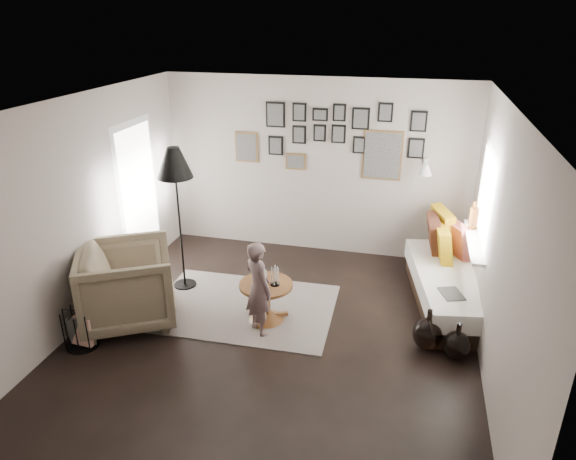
% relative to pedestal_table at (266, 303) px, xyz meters
% --- Properties ---
extents(ground, '(4.80, 4.80, 0.00)m').
position_rel_pedestal_table_xyz_m(ground, '(0.16, -0.27, -0.23)').
color(ground, black).
rests_on(ground, ground).
extents(wall_back, '(4.50, 0.00, 4.50)m').
position_rel_pedestal_table_xyz_m(wall_back, '(0.16, 2.13, 1.07)').
color(wall_back, '#9E928A').
rests_on(wall_back, ground).
extents(wall_front, '(4.50, 0.00, 4.50)m').
position_rel_pedestal_table_xyz_m(wall_front, '(0.16, -2.67, 1.07)').
color(wall_front, '#9E928A').
rests_on(wall_front, ground).
extents(wall_left, '(0.00, 4.80, 4.80)m').
position_rel_pedestal_table_xyz_m(wall_left, '(-2.09, -0.27, 1.07)').
color(wall_left, '#9E928A').
rests_on(wall_left, ground).
extents(wall_right, '(0.00, 4.80, 4.80)m').
position_rel_pedestal_table_xyz_m(wall_right, '(2.41, -0.27, 1.07)').
color(wall_right, '#9E928A').
rests_on(wall_right, ground).
extents(ceiling, '(4.80, 4.80, 0.00)m').
position_rel_pedestal_table_xyz_m(ceiling, '(0.16, -0.27, 2.37)').
color(ceiling, white).
rests_on(ceiling, wall_back).
extents(door_left, '(0.00, 2.14, 2.14)m').
position_rel_pedestal_table_xyz_m(door_left, '(-2.08, 0.93, 0.82)').
color(door_left, white).
rests_on(door_left, wall_left).
extents(window_right, '(0.15, 1.32, 1.30)m').
position_rel_pedestal_table_xyz_m(window_right, '(2.33, 1.07, 0.70)').
color(window_right, white).
rests_on(window_right, wall_right).
extents(gallery_wall, '(2.74, 0.03, 1.08)m').
position_rel_pedestal_table_xyz_m(gallery_wall, '(0.45, 2.11, 1.51)').
color(gallery_wall, brown).
rests_on(gallery_wall, wall_back).
extents(wall_sconce, '(0.18, 0.36, 0.16)m').
position_rel_pedestal_table_xyz_m(wall_sconce, '(1.71, 1.87, 1.23)').
color(wall_sconce, white).
rests_on(wall_sconce, wall_back).
extents(rug, '(2.26, 1.60, 0.01)m').
position_rel_pedestal_table_xyz_m(rug, '(-0.36, 0.20, -0.22)').
color(rug, beige).
rests_on(rug, ground).
extents(pedestal_table, '(0.63, 0.63, 0.49)m').
position_rel_pedestal_table_xyz_m(pedestal_table, '(0.00, 0.00, 0.00)').
color(pedestal_table, brown).
rests_on(pedestal_table, ground).
extents(vase, '(0.18, 0.18, 0.45)m').
position_rel_pedestal_table_xyz_m(vase, '(-0.08, 0.02, 0.40)').
color(vase, black).
rests_on(vase, pedestal_table).
extents(candles, '(0.11, 0.11, 0.23)m').
position_rel_pedestal_table_xyz_m(candles, '(0.11, 0.00, 0.38)').
color(candles, black).
rests_on(candles, pedestal_table).
extents(daybed, '(1.21, 2.15, 0.99)m').
position_rel_pedestal_table_xyz_m(daybed, '(2.15, 0.98, 0.07)').
color(daybed, black).
rests_on(daybed, ground).
extents(magazine_on_daybed, '(0.31, 0.36, 0.02)m').
position_rel_pedestal_table_xyz_m(magazine_on_daybed, '(2.10, 0.34, 0.23)').
color(magazine_on_daybed, black).
rests_on(magazine_on_daybed, daybed).
extents(armchair, '(1.41, 1.40, 0.95)m').
position_rel_pedestal_table_xyz_m(armchair, '(-1.56, -0.39, 0.25)').
color(armchair, '#70624B').
rests_on(armchair, ground).
extents(armchair_cushion, '(0.59, 0.59, 0.20)m').
position_rel_pedestal_table_xyz_m(armchair_cushion, '(-1.53, -0.34, 0.25)').
color(armchair_cushion, silver).
rests_on(armchair_cushion, armchair).
extents(floor_lamp, '(0.44, 0.44, 1.91)m').
position_rel_pedestal_table_xyz_m(floor_lamp, '(-1.30, 0.53, 1.42)').
color(floor_lamp, black).
rests_on(floor_lamp, ground).
extents(magazine_basket, '(0.38, 0.38, 0.44)m').
position_rel_pedestal_table_xyz_m(magazine_basket, '(-1.84, -0.98, -0.01)').
color(magazine_basket, black).
rests_on(magazine_basket, ground).
extents(demijohn_large, '(0.32, 0.32, 0.48)m').
position_rel_pedestal_table_xyz_m(demijohn_large, '(1.86, -0.11, -0.04)').
color(demijohn_large, black).
rests_on(demijohn_large, ground).
extents(demijohn_small, '(0.28, 0.28, 0.44)m').
position_rel_pedestal_table_xyz_m(demijohn_small, '(2.16, -0.23, -0.06)').
color(demijohn_small, black).
rests_on(demijohn_small, ground).
extents(child, '(0.49, 0.48, 1.13)m').
position_rel_pedestal_table_xyz_m(child, '(-0.02, -0.25, 0.34)').
color(child, '#685253').
rests_on(child, ground).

